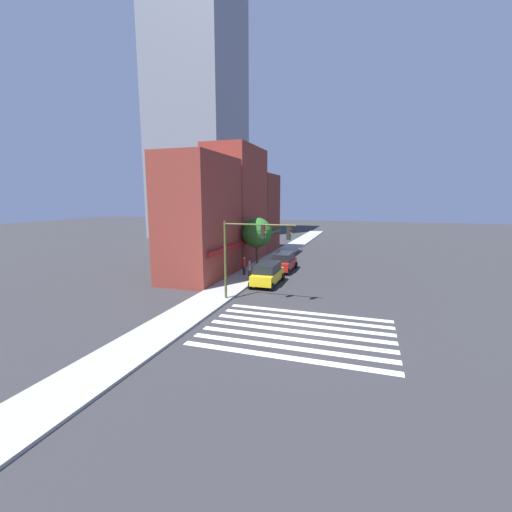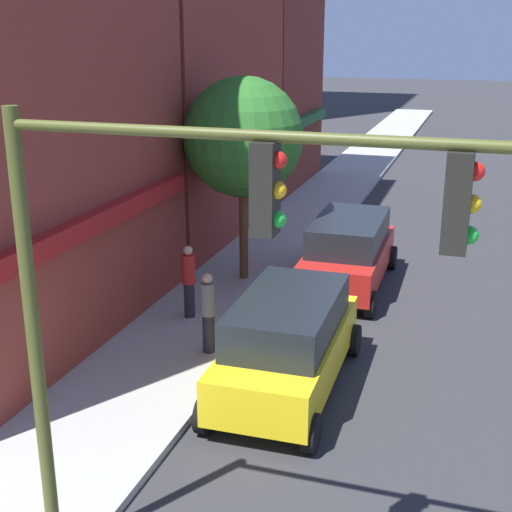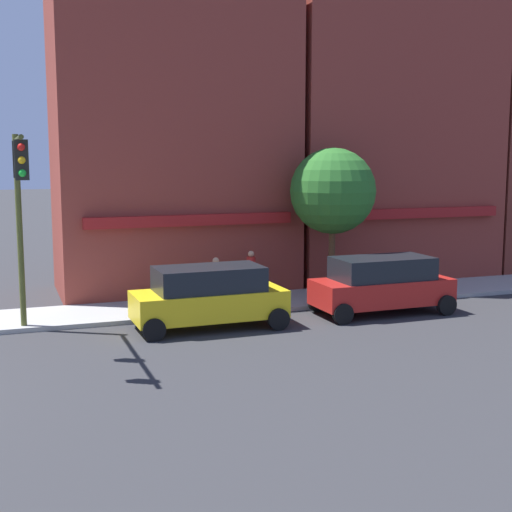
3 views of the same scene
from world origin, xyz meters
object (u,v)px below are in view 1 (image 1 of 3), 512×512
at_px(pedestrian_red_jacket, 244,265).
at_px(pedestrian_grey_coat, 250,270).
at_px(suv_red, 284,261).
at_px(traffic_signal, 251,244).
at_px(street_tree, 257,233).
at_px(suv_yellow, 268,273).

relative_size(pedestrian_red_jacket, pedestrian_grey_coat, 1.00).
bearing_deg(suv_red, pedestrian_grey_coat, 158.64).
bearing_deg(suv_red, pedestrian_red_jacket, 138.18).
distance_m(traffic_signal, street_tree, 11.43).
height_order(traffic_signal, street_tree, traffic_signal).
bearing_deg(traffic_signal, suv_yellow, 3.20).
distance_m(suv_yellow, pedestrian_grey_coat, 2.13).
height_order(suv_red, pedestrian_red_jacket, suv_red).
bearing_deg(suv_red, suv_yellow, 179.12).
bearing_deg(suv_red, traffic_signal, -179.36).
distance_m(pedestrian_red_jacket, pedestrian_grey_coat, 2.03).
bearing_deg(pedestrian_red_jacket, suv_yellow, -51.67).
relative_size(suv_red, street_tree, 0.87).
height_order(suv_yellow, suv_red, same).
relative_size(suv_yellow, pedestrian_grey_coat, 2.67).
relative_size(traffic_signal, pedestrian_grey_coat, 3.37).
height_order(suv_yellow, street_tree, street_tree).
xyz_separation_m(suv_yellow, street_tree, (5.55, 2.80, 2.99)).
xyz_separation_m(suv_red, pedestrian_red_jacket, (-3.60, 3.12, 0.04)).
bearing_deg(street_tree, suv_yellow, -153.23).
bearing_deg(suv_yellow, street_tree, 25.85).
height_order(traffic_signal, suv_yellow, traffic_signal).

